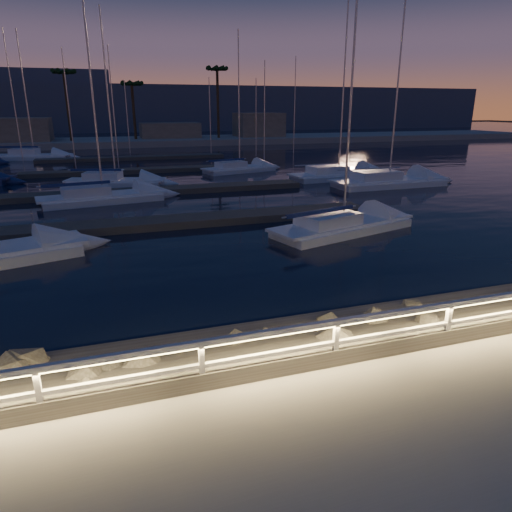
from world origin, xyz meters
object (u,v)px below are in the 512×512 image
object	(u,v)px
sailboat_c	(100,196)
sailboat_l	(336,174)
sailboat_g	(113,181)
guard_rail	(291,339)
sailboat_n	(32,156)
sailboat_d	(340,225)
sailboat_h	(386,181)
sailboat_k	(238,168)

from	to	relation	value
sailboat_c	sailboat_l	bearing A→B (deg)	3.40
sailboat_c	sailboat_g	xyz separation A→B (m)	(1.06, 6.86, -0.01)
guard_rail	sailboat_n	bearing A→B (deg)	102.08
sailboat_l	sailboat_d	bearing A→B (deg)	-121.03
guard_rail	sailboat_d	world-z (taller)	sailboat_d
sailboat_g	sailboat_h	distance (m)	21.95
sailboat_g	sailboat_l	bearing A→B (deg)	9.92
sailboat_d	sailboat_l	bearing A→B (deg)	46.66
sailboat_g	sailboat_c	bearing A→B (deg)	-81.50
guard_rail	sailboat_l	world-z (taller)	sailboat_l
guard_rail	sailboat_k	world-z (taller)	sailboat_k
sailboat_k	sailboat_n	size ratio (longest dim) A/B	0.88
sailboat_d	sailboat_n	distance (m)	46.37
sailboat_c	sailboat_l	xyz separation A→B (m)	(19.84, 4.43, 0.01)
guard_rail	sailboat_g	xyz separation A→B (m)	(-2.84, 30.61, -0.96)
sailboat_d	sailboat_k	bearing A→B (deg)	70.48
sailboat_c	sailboat_d	world-z (taller)	sailboat_d
guard_rail	sailboat_c	distance (m)	24.08
sailboat_h	sailboat_l	distance (m)	5.11
sailboat_h	guard_rail	bearing A→B (deg)	-128.44
sailboat_l	sailboat_h	bearing A→B (deg)	-71.01
sailboat_d	sailboat_g	xyz separation A→B (m)	(-10.45, 18.67, 0.01)
sailboat_h	sailboat_k	bearing A→B (deg)	126.00
guard_rail	sailboat_c	world-z (taller)	sailboat_c
sailboat_d	sailboat_n	world-z (taller)	sailboat_n
sailboat_k	sailboat_l	bearing A→B (deg)	-61.04
sailboat_g	sailboat_n	distance (m)	25.11
sailboat_k	guard_rail	bearing A→B (deg)	-119.58
sailboat_c	sailboat_d	xyz separation A→B (m)	(11.51, -11.81, -0.02)
guard_rail	sailboat_n	world-z (taller)	sailboat_n
sailboat_h	sailboat_k	distance (m)	14.85
sailboat_h	sailboat_g	bearing A→B (deg)	159.95
sailboat_k	sailboat_n	xyz separation A→B (m)	(-20.56, 18.83, 0.06)
guard_rail	sailboat_l	size ratio (longest dim) A/B	2.89
guard_rail	sailboat_g	bearing A→B (deg)	95.30
guard_rail	sailboat_g	size ratio (longest dim) A/B	3.34
sailboat_c	sailboat_h	world-z (taller)	sailboat_h
guard_rail	sailboat_k	size ratio (longest dim) A/B	3.43
guard_rail	sailboat_h	xyz separation A→B (m)	(17.92, 23.47, -0.91)
sailboat_n	sailboat_d	bearing A→B (deg)	-52.23
sailboat_g	sailboat_n	bearing A→B (deg)	127.69
sailboat_c	sailboat_n	distance (m)	31.36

